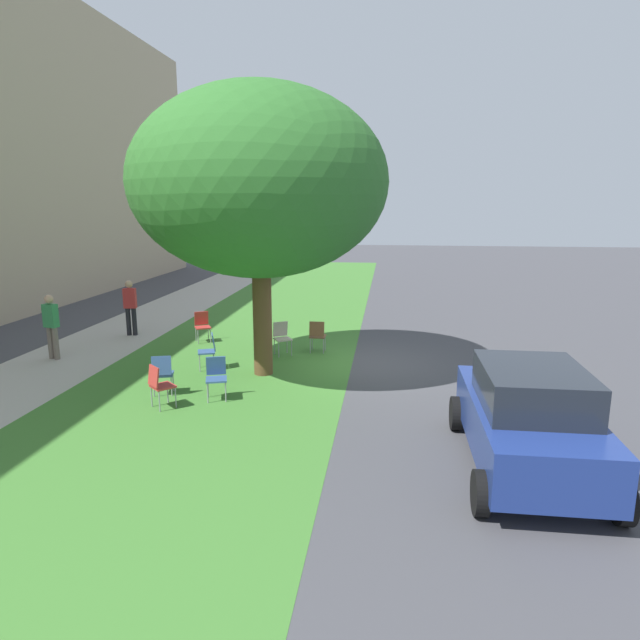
{
  "coord_description": "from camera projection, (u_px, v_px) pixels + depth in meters",
  "views": [
    {
      "loc": [
        -13.42,
        -0.67,
        3.99
      ],
      "look_at": [
        -0.54,
        0.95,
        1.23
      ],
      "focal_mm": 31.14,
      "sensor_mm": 36.0,
      "label": 1
    }
  ],
  "objects": [
    {
      "name": "pedestrian_0",
      "position": [
        51.0,
        324.0,
        14.23
      ],
      "size": [
        0.28,
        0.4,
        1.69
      ],
      "color": "#726659",
      "rests_on": "ground"
    },
    {
      "name": "chair_5",
      "position": [
        216.0,
        375.0,
        11.4
      ],
      "size": [
        0.52,
        0.52,
        0.88
      ],
      "color": "#335184",
      "rests_on": "ground"
    },
    {
      "name": "parked_car",
      "position": [
        528.0,
        418.0,
        8.29
      ],
      "size": [
        3.7,
        1.92,
        1.65
      ],
      "color": "navy",
      "rests_on": "ground"
    },
    {
      "name": "street_tree",
      "position": [
        259.0,
        183.0,
        12.27
      ],
      "size": [
        5.71,
        5.71,
        6.54
      ],
      "color": "brown",
      "rests_on": "ground"
    },
    {
      "name": "chair_2",
      "position": [
        162.0,
        372.0,
        11.61
      ],
      "size": [
        0.52,
        0.51,
        0.88
      ],
      "color": "#335184",
      "rests_on": "ground"
    },
    {
      "name": "sidewalk_strip",
      "position": [
        77.0,
        354.0,
        14.86
      ],
      "size": [
        48.0,
        2.8,
        0.01
      ],
      "primitive_type": "cube",
      "color": "#ADA89E",
      "rests_on": "ground"
    },
    {
      "name": "chair_1",
      "position": [
        317.0,
        334.0,
        14.92
      ],
      "size": [
        0.43,
        0.42,
        0.88
      ],
      "color": "brown",
      "rests_on": "ground"
    },
    {
      "name": "chair_4",
      "position": [
        209.0,
        348.0,
        13.44
      ],
      "size": [
        0.53,
        0.54,
        0.88
      ],
      "color": "#335184",
      "rests_on": "ground"
    },
    {
      "name": "chair_0",
      "position": [
        282.0,
        336.0,
        14.73
      ],
      "size": [
        0.57,
        0.57,
        0.88
      ],
      "color": "#ADA393",
      "rests_on": "ground"
    },
    {
      "name": "grass_verge",
      "position": [
        236.0,
        360.0,
        14.33
      ],
      "size": [
        48.0,
        6.0,
        0.01
      ],
      "primitive_type": "cube",
      "color": "#3D752D",
      "rests_on": "ground"
    },
    {
      "name": "chair_3",
      "position": [
        159.0,
        383.0,
        10.87
      ],
      "size": [
        0.59,
        0.59,
        0.88
      ],
      "color": "#B7332D",
      "rests_on": "ground"
    },
    {
      "name": "chair_6",
      "position": [
        202.0,
        324.0,
        16.12
      ],
      "size": [
        0.57,
        0.56,
        0.88
      ],
      "color": "#B7332D",
      "rests_on": "ground"
    },
    {
      "name": "pedestrian_1",
      "position": [
        130.0,
        306.0,
        16.81
      ],
      "size": [
        0.26,
        0.39,
        1.69
      ],
      "color": "black",
      "rests_on": "ground"
    },
    {
      "name": "ground",
      "position": [
        360.0,
        364.0,
        13.94
      ],
      "size": [
        80.0,
        80.0,
        0.0
      ],
      "primitive_type": "plane",
      "color": "#424247"
    }
  ]
}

